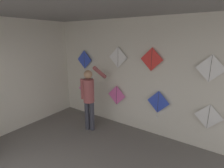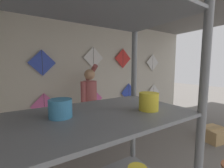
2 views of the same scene
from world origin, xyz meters
TOP-DOWN VIEW (x-y plane):
  - back_panel at (0.00, 3.84)m, footprint 5.76×0.06m
  - shopkeeper at (-0.90, 3.07)m, footprint 0.41×0.64m
  - cardboard_box at (1.50, 1.81)m, footprint 0.57×0.51m
  - kite_0 at (-1.65, 3.75)m, footprint 0.54×0.01m
  - kite_1 at (-0.52, 3.75)m, footprint 0.54×0.01m
  - kite_2 at (0.64, 3.75)m, footprint 0.54×0.04m
  - kite_3 at (1.70, 3.75)m, footprint 0.54×0.01m
  - kite_4 at (-1.65, 3.75)m, footprint 0.54×0.01m
  - kite_5 at (-0.49, 3.75)m, footprint 0.54×0.01m
  - kite_6 at (0.42, 3.75)m, footprint 0.54×0.01m
  - kite_7 at (1.61, 3.75)m, footprint 0.54×0.01m

SIDE VIEW (x-z plane):
  - cardboard_box at x=1.50m, z-range 0.00..0.29m
  - kite_3 at x=1.70m, z-range 0.52..1.06m
  - kite_0 at x=-1.65m, z-range 0.54..1.08m
  - kite_1 at x=-0.52m, z-range 0.56..1.09m
  - kite_2 at x=0.64m, z-range 0.52..1.19m
  - shopkeeper at x=-0.90m, z-range 0.11..1.79m
  - back_panel at x=0.00m, z-range 0.00..2.80m
  - kite_4 at x=-1.65m, z-range 1.44..1.98m
  - kite_7 at x=1.61m, z-range 1.50..2.04m
  - kite_5 at x=-0.49m, z-range 1.58..2.12m
  - kite_6 at x=0.42m, z-range 1.59..2.13m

